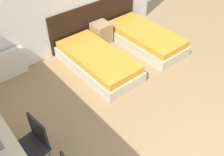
# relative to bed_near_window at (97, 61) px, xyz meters

# --- Properties ---
(headboard_panel) EXTENTS (2.48, 0.03, 0.95)m
(headboard_panel) POSITION_rel_bed_near_window_xyz_m (0.72, 1.01, 0.29)
(headboard_panel) COLOR black
(headboard_panel) RESTS_ON ground_plane
(bed_near_window) EXTENTS (0.95, 1.96, 0.38)m
(bed_near_window) POSITION_rel_bed_near_window_xyz_m (0.00, 0.00, 0.00)
(bed_near_window) COLOR beige
(bed_near_window) RESTS_ON ground_plane
(bed_near_door) EXTENTS (0.95, 1.96, 0.38)m
(bed_near_door) POSITION_rel_bed_near_window_xyz_m (1.43, 0.00, 0.00)
(bed_near_door) COLOR beige
(bed_near_door) RESTS_ON ground_plane
(nightstand) EXTENTS (0.41, 0.41, 0.50)m
(nightstand) POSITION_rel_bed_near_window_xyz_m (0.72, 0.78, 0.07)
(nightstand) COLOR tan
(nightstand) RESTS_ON ground_plane
(radiator) EXTENTS (0.94, 0.12, 0.60)m
(radiator) POSITION_rel_bed_near_window_xyz_m (-1.64, 0.93, 0.11)
(radiator) COLOR silver
(radiator) RESTS_ON ground_plane
(chair_near_laptop) EXTENTS (0.49, 0.49, 0.84)m
(chair_near_laptop) POSITION_rel_bed_near_window_xyz_m (-2.04, -1.22, 0.28)
(chair_near_laptop) COLOR #232328
(chair_near_laptop) RESTS_ON ground_plane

